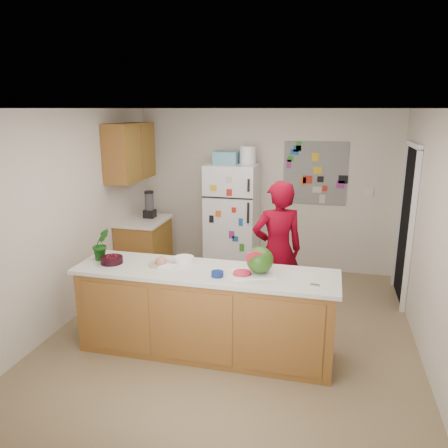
% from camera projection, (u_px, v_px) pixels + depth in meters
% --- Properties ---
extents(floor, '(4.00, 4.50, 0.02)m').
position_uv_depth(floor, '(234.00, 332.00, 5.06)').
color(floor, brown).
rests_on(floor, ground).
extents(wall_back, '(4.00, 0.02, 2.50)m').
position_uv_depth(wall_back, '(266.00, 190.00, 6.86)').
color(wall_back, beige).
rests_on(wall_back, ground).
extents(wall_left, '(0.02, 4.50, 2.50)m').
position_uv_depth(wall_left, '(70.00, 217.00, 5.20)').
color(wall_left, beige).
rests_on(wall_left, ground).
extents(wall_right, '(0.02, 4.50, 2.50)m').
position_uv_depth(wall_right, '(435.00, 240.00, 4.28)').
color(wall_right, beige).
rests_on(wall_right, ground).
extents(ceiling, '(4.00, 4.50, 0.02)m').
position_uv_depth(ceiling, '(236.00, 107.00, 4.41)').
color(ceiling, white).
rests_on(ceiling, wall_back).
extents(doorway, '(0.03, 0.85, 2.04)m').
position_uv_depth(doorway, '(407.00, 225.00, 5.70)').
color(doorway, black).
rests_on(doorway, ground).
extents(peninsula_base, '(2.60, 0.62, 0.88)m').
position_uv_depth(peninsula_base, '(205.00, 314.00, 4.52)').
color(peninsula_base, brown).
rests_on(peninsula_base, floor).
extents(peninsula_top, '(2.68, 0.70, 0.04)m').
position_uv_depth(peninsula_top, '(205.00, 272.00, 4.41)').
color(peninsula_top, silver).
rests_on(peninsula_top, peninsula_base).
extents(side_counter_base, '(0.60, 0.80, 0.86)m').
position_uv_depth(side_counter_base, '(145.00, 249.00, 6.61)').
color(side_counter_base, brown).
rests_on(side_counter_base, floor).
extents(side_counter_top, '(0.64, 0.84, 0.04)m').
position_uv_depth(side_counter_top, '(143.00, 221.00, 6.49)').
color(side_counter_top, silver).
rests_on(side_counter_top, side_counter_base).
extents(upper_cabinets, '(0.35, 1.00, 0.80)m').
position_uv_depth(upper_cabinets, '(130.00, 152.00, 6.21)').
color(upper_cabinets, brown).
rests_on(upper_cabinets, wall_left).
extents(refrigerator, '(0.75, 0.70, 1.70)m').
position_uv_depth(refrigerator, '(232.00, 219.00, 6.71)').
color(refrigerator, silver).
rests_on(refrigerator, floor).
extents(fridge_top_bin, '(0.35, 0.28, 0.18)m').
position_uv_depth(fridge_top_bin, '(226.00, 158.00, 6.49)').
color(fridge_top_bin, '#5999B2').
rests_on(fridge_top_bin, refrigerator).
extents(photo_collage, '(0.95, 0.01, 0.95)m').
position_uv_depth(photo_collage, '(315.00, 173.00, 6.59)').
color(photo_collage, slate).
rests_on(photo_collage, wall_back).
extents(person, '(0.73, 0.62, 1.70)m').
position_uv_depth(person, '(277.00, 251.00, 5.21)').
color(person, '#6C0112').
rests_on(person, floor).
extents(blender_appliance, '(0.13, 0.13, 0.38)m').
position_uv_depth(blender_appliance, '(149.00, 205.00, 6.55)').
color(blender_appliance, black).
rests_on(blender_appliance, side_counter_top).
extents(cutting_board, '(0.49, 0.43, 0.01)m').
position_uv_depth(cutting_board, '(253.00, 273.00, 4.29)').
color(cutting_board, white).
rests_on(cutting_board, peninsula_top).
extents(watermelon, '(0.27, 0.27, 0.27)m').
position_uv_depth(watermelon, '(260.00, 260.00, 4.26)').
color(watermelon, '#225617').
rests_on(watermelon, cutting_board).
extents(watermelon_slice, '(0.17, 0.17, 0.02)m').
position_uv_depth(watermelon_slice, '(242.00, 273.00, 4.27)').
color(watermelon_slice, red).
rests_on(watermelon_slice, cutting_board).
extents(cherry_bowl, '(0.31, 0.31, 0.07)m').
position_uv_depth(cherry_bowl, '(112.00, 260.00, 4.59)').
color(cherry_bowl, black).
rests_on(cherry_bowl, peninsula_top).
extents(white_bowl, '(0.23, 0.23, 0.06)m').
position_uv_depth(white_bowl, '(184.00, 260.00, 4.62)').
color(white_bowl, white).
rests_on(white_bowl, peninsula_top).
extents(cobalt_bowl, '(0.14, 0.14, 0.05)m').
position_uv_depth(cobalt_bowl, '(217.00, 274.00, 4.23)').
color(cobalt_bowl, navy).
rests_on(cobalt_bowl, peninsula_top).
extents(plate, '(0.31, 0.31, 0.02)m').
position_uv_depth(plate, '(161.00, 264.00, 4.55)').
color(plate, '#C5BA96').
rests_on(plate, peninsula_top).
extents(paper_towel, '(0.18, 0.17, 0.02)m').
position_uv_depth(paper_towel, '(168.00, 267.00, 4.46)').
color(paper_towel, silver).
rests_on(paper_towel, peninsula_top).
extents(keys, '(0.09, 0.05, 0.01)m').
position_uv_depth(keys, '(315.00, 285.00, 4.01)').
color(keys, gray).
rests_on(keys, peninsula_top).
extents(potted_plant, '(0.24, 0.24, 0.34)m').
position_uv_depth(potted_plant, '(101.00, 244.00, 4.67)').
color(potted_plant, '#163E0B').
rests_on(potted_plant, peninsula_top).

